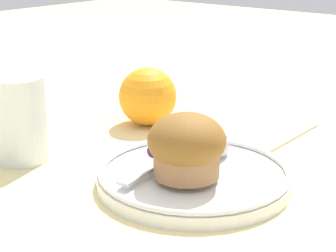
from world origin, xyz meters
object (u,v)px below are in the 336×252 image
object	(u,v)px
butter_knife	(163,159)
orange_fruit	(148,97)
juice_glass	(20,119)
muffin	(187,146)

from	to	relation	value
butter_knife	orange_fruit	bearing A→B (deg)	37.68
orange_fruit	juice_glass	bearing A→B (deg)	172.02
butter_knife	juice_glass	distance (m)	0.18
muffin	juice_glass	xyz separation A→B (m)	(-0.05, 0.21, -0.00)
orange_fruit	juice_glass	world-z (taller)	juice_glass
muffin	juice_glass	size ratio (longest dim) A/B	0.79
orange_fruit	juice_glass	size ratio (longest dim) A/B	0.81
juice_glass	muffin	bearing A→B (deg)	-76.33
muffin	butter_knife	xyz separation A→B (m)	(0.02, 0.05, -0.03)
butter_knife	juice_glass	xyz separation A→B (m)	(-0.07, 0.17, 0.03)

